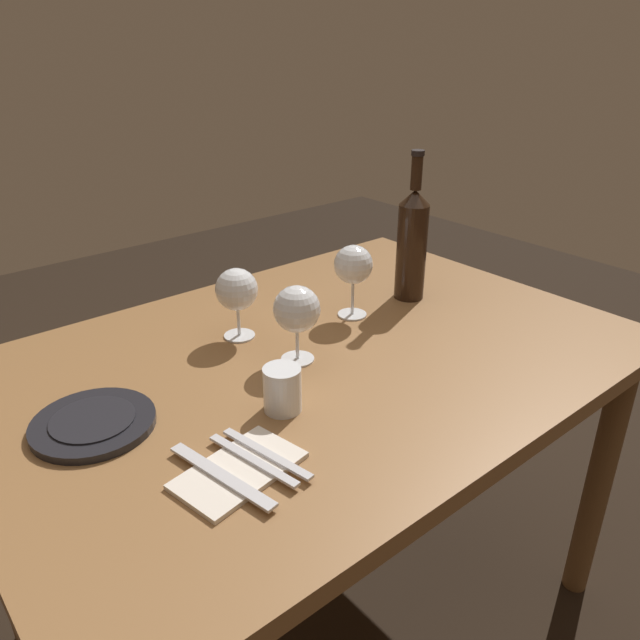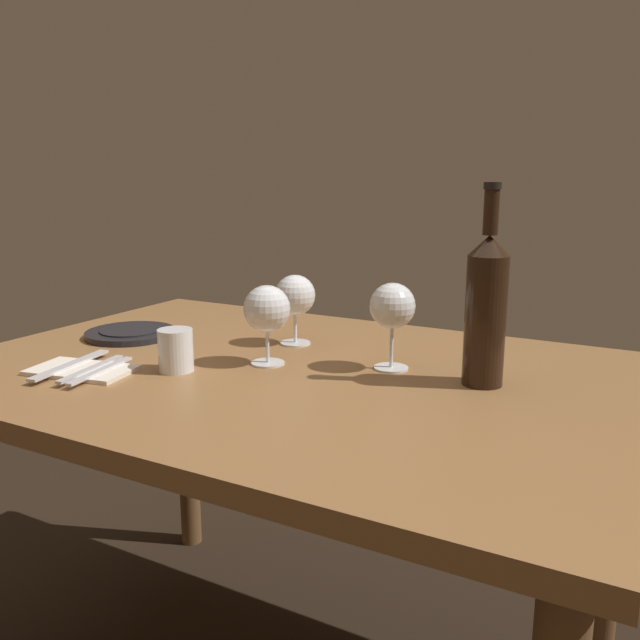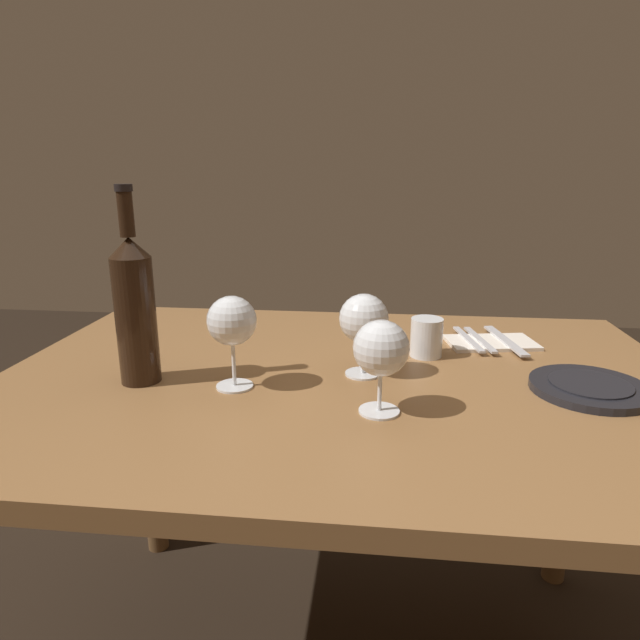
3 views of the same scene
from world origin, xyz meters
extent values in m
plane|color=black|center=(0.00, 0.00, 0.00)|extent=(6.00, 6.00, 0.00)
cube|color=olive|center=(0.00, 0.00, 0.72)|extent=(1.30, 0.90, 0.04)
cylinder|color=brown|center=(-0.58, -0.38, 0.35)|extent=(0.06, 0.06, 0.70)
cylinder|color=brown|center=(-0.58, 0.38, 0.35)|extent=(0.06, 0.06, 0.70)
cylinder|color=white|center=(0.04, 0.00, 0.74)|extent=(0.07, 0.07, 0.00)
cylinder|color=white|center=(0.04, 0.00, 0.78)|extent=(0.01, 0.01, 0.07)
sphere|color=white|center=(0.04, 0.00, 0.85)|extent=(0.09, 0.09, 0.09)
cylinder|color=beige|center=(0.04, 0.00, 0.84)|extent=(0.07, 0.07, 0.02)
cylinder|color=white|center=(0.07, -0.16, 0.74)|extent=(0.07, 0.07, 0.00)
cylinder|color=white|center=(0.07, -0.16, 0.78)|extent=(0.01, 0.01, 0.07)
sphere|color=white|center=(0.07, -0.16, 0.85)|extent=(0.09, 0.09, 0.09)
cylinder|color=beige|center=(0.07, -0.16, 0.84)|extent=(0.07, 0.07, 0.02)
cylinder|color=white|center=(-0.18, -0.09, 0.74)|extent=(0.07, 0.07, 0.00)
cylinder|color=white|center=(-0.18, -0.09, 0.79)|extent=(0.01, 0.01, 0.08)
sphere|color=white|center=(-0.18, -0.09, 0.86)|extent=(0.09, 0.09, 0.09)
cylinder|color=beige|center=(-0.18, -0.09, 0.86)|extent=(0.07, 0.07, 0.02)
cylinder|color=black|center=(-0.36, -0.08, 0.85)|extent=(0.07, 0.07, 0.23)
cone|color=black|center=(-0.36, -0.08, 0.99)|extent=(0.07, 0.07, 0.03)
cylinder|color=black|center=(-0.36, -0.08, 1.04)|extent=(0.03, 0.03, 0.08)
cylinder|color=black|center=(-0.36, -0.08, 1.09)|extent=(0.03, 0.03, 0.01)
cylinder|color=white|center=(0.17, 0.12, 0.78)|extent=(0.07, 0.07, 0.08)
cylinder|color=silver|center=(0.17, 0.12, 0.77)|extent=(0.06, 0.06, 0.04)
cylinder|color=black|center=(0.44, -0.04, 0.75)|extent=(0.20, 0.20, 0.01)
cylinder|color=black|center=(0.44, -0.04, 0.76)|extent=(0.14, 0.14, 0.00)
cube|color=silver|center=(0.32, 0.21, 0.74)|extent=(0.21, 0.14, 0.01)
cube|color=silver|center=(0.29, 0.21, 0.75)|extent=(0.05, 0.18, 0.00)
cube|color=silver|center=(0.27, 0.21, 0.75)|extent=(0.05, 0.18, 0.00)
cube|color=silver|center=(0.35, 0.21, 0.75)|extent=(0.06, 0.21, 0.00)
camera|label=1|loc=(0.69, 0.85, 1.34)|focal=34.53mm
camera|label=2|loc=(-0.65, 1.05, 1.11)|focal=37.24mm
camera|label=3|loc=(0.07, -0.96, 1.12)|focal=30.35mm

